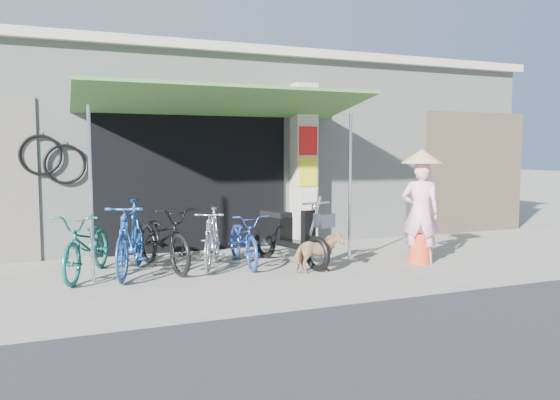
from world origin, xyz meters
name	(u,v)px	position (x,y,z in m)	size (l,w,h in m)	color
ground	(319,275)	(0.00, 0.00, 0.00)	(80.00, 80.00, 0.00)	gray
bicycle_shop	(221,148)	(0.00, 5.09, 1.83)	(12.30, 5.30, 3.66)	#A0A69E
shop_pillar	(303,165)	(0.85, 2.45, 1.50)	(0.42, 0.44, 3.00)	beige
awning	(224,104)	(-0.90, 1.63, 2.51)	(4.60, 1.88, 2.72)	#3B6A2F
neighbour_right	(474,173)	(5.00, 2.59, 1.30)	(2.60, 0.06, 2.60)	brown
bike_teal	(88,245)	(-3.04, 1.12, 0.46)	(0.61, 1.74, 0.91)	#166351
bike_blue	(131,238)	(-2.47, 1.03, 0.53)	(0.50, 1.77, 1.06)	#1F4A8E
bike_black	(164,238)	(-1.97, 1.23, 0.48)	(0.63, 1.82, 0.95)	black
bike_silver	(212,238)	(-1.27, 1.08, 0.46)	(0.43, 1.52, 0.91)	silver
bike_navy	(244,239)	(-0.77, 1.08, 0.41)	(0.54, 1.56, 0.82)	#203E96
street_dog	(318,253)	(0.05, 0.13, 0.30)	(0.32, 0.70, 0.59)	#9B7C52
moped	(288,235)	(-0.11, 0.90, 0.46)	(0.72, 1.76, 1.02)	black
nun	(421,207)	(1.86, 0.21, 0.88)	(0.70, 0.66, 1.79)	#FFABC8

